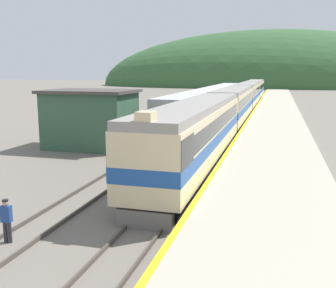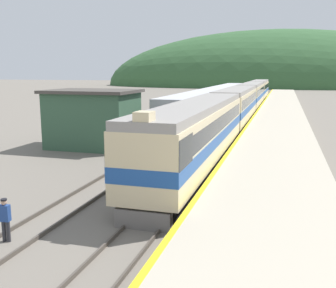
{
  "view_description": "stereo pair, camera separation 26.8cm",
  "coord_description": "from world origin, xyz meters",
  "views": [
    {
      "loc": [
        4.75,
        0.92,
        6.05
      ],
      "look_at": [
        -0.43,
        19.48,
        2.48
      ],
      "focal_mm": 42.0,
      "sensor_mm": 36.0,
      "label": 1
    },
    {
      "loc": [
        5.01,
        0.99,
        6.05
      ],
      "look_at": [
        -0.43,
        19.48,
        2.48
      ],
      "focal_mm": 42.0,
      "sensor_mm": 36.0,
      "label": 2
    }
  ],
  "objects": [
    {
      "name": "carriage_second",
      "position": [
        0.0,
        45.3,
        2.29
      ],
      "size": [
        2.96,
        19.33,
        4.21
      ],
      "color": "black",
      "rests_on": "ground"
    },
    {
      "name": "carriage_fourth",
      "position": [
        0.0,
        85.72,
        2.29
      ],
      "size": [
        2.96,
        19.33,
        4.21
      ],
      "color": "black",
      "rests_on": "ground"
    },
    {
      "name": "platform",
      "position": [
        4.6,
        50.0,
        0.43
      ],
      "size": [
        6.0,
        140.0,
        0.87
      ],
      "color": "#B2A893",
      "rests_on": "ground"
    },
    {
      "name": "station_shed",
      "position": [
        -9.59,
        29.35,
        2.33
      ],
      "size": [
        7.01,
        5.18,
        4.61
      ],
      "color": "#385B42",
      "rests_on": "ground"
    },
    {
      "name": "track_main",
      "position": [
        0.0,
        70.0,
        0.08
      ],
      "size": [
        1.52,
        180.0,
        0.16
      ],
      "color": "#4C443D",
      "rests_on": "ground"
    },
    {
      "name": "carriage_third",
      "position": [
        0.0,
        65.51,
        2.29
      ],
      "size": [
        2.96,
        19.33,
        4.21
      ],
      "color": "black",
      "rests_on": "ground"
    },
    {
      "name": "siding_train",
      "position": [
        -4.08,
        54.96,
        1.96
      ],
      "size": [
        2.9,
        47.04,
        3.8
      ],
      "color": "black",
      "rests_on": "ground"
    },
    {
      "name": "distant_hills",
      "position": [
        0.0,
        168.63,
        0.0
      ],
      "size": [
        141.53,
        63.69,
        44.98
      ],
      "color": "#335B33",
      "rests_on": "ground"
    },
    {
      "name": "track_siding",
      "position": [
        -4.08,
        70.0,
        0.08
      ],
      "size": [
        1.52,
        180.0,
        0.16
      ],
      "color": "#4C443D",
      "rests_on": "ground"
    },
    {
      "name": "track_worker",
      "position": [
        -4.33,
        12.11,
        0.9
      ],
      "size": [
        0.38,
        0.26,
        1.61
      ],
      "color": "#2D2D33",
      "rests_on": "ground"
    },
    {
      "name": "express_train_lead_car",
      "position": [
        0.0,
        24.33,
        2.3
      ],
      "size": [
        2.97,
        20.37,
        4.57
      ],
      "color": "black",
      "rests_on": "ground"
    }
  ]
}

